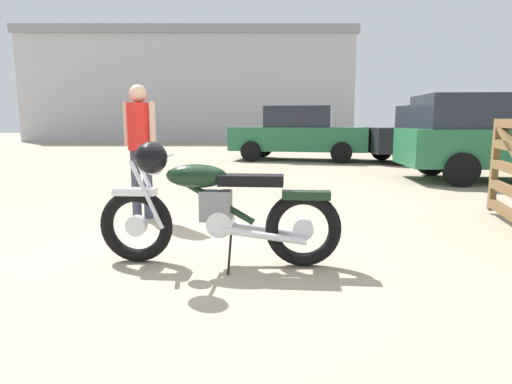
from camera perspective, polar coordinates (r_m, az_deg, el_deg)
ground_plane at (r=4.19m, az=-8.32°, el=-7.87°), size 80.00×80.00×0.00m
vintage_motorcycle at (r=3.75m, az=-5.77°, el=-2.08°), size 2.08×0.74×1.07m
bystander at (r=5.72m, az=-14.73°, el=6.85°), size 0.44×0.30×1.66m
pale_sedan_back at (r=14.20m, az=22.37°, el=6.91°), size 4.44×2.47×1.67m
blue_hatchback_right at (r=14.04m, az=5.60°, el=7.53°), size 4.39×2.35×1.67m
industrial_building at (r=32.34m, az=-7.37°, el=12.79°), size 20.82×14.14×6.62m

